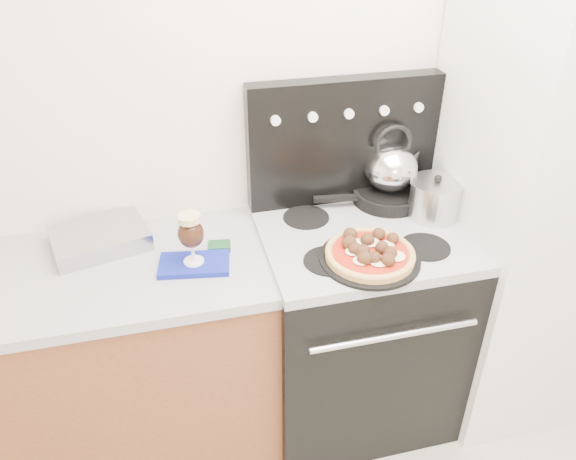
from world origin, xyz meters
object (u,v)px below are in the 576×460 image
object	(u,v)px
oven_mitt	(194,264)
beer_glass	(191,239)
base_cabinet	(81,373)
stove_body	(355,328)
pizza_pan	(370,259)
tea_kettle	(391,164)
stock_pot	(435,200)
fridge	(534,206)
skillet	(388,195)
pizza	(370,252)

from	to	relation	value
oven_mitt	beer_glass	bearing A→B (deg)	0.00
base_cabinet	beer_glass	xyz separation A→B (m)	(0.47, -0.07, 0.59)
stove_body	pizza_pan	xyz separation A→B (m)	(-0.04, -0.18, 0.49)
oven_mitt	base_cabinet	bearing A→B (deg)	172.03
tea_kettle	stock_pot	bearing A→B (deg)	-61.93
stove_body	fridge	bearing A→B (deg)	-2.05
tea_kettle	stove_body	bearing A→B (deg)	-142.52
fridge	oven_mitt	size ratio (longest dim) A/B	7.87
skillet	tea_kettle	distance (m)	0.14
stove_body	skillet	xyz separation A→B (m)	(0.18, 0.20, 0.51)
pizza	stove_body	bearing A→B (deg)	76.61
tea_kettle	fridge	bearing A→B (deg)	-34.25
stove_body	oven_mitt	bearing A→B (deg)	-176.32
pizza_pan	tea_kettle	distance (m)	0.47
stock_pot	stove_body	bearing A→B (deg)	-171.20
oven_mitt	stock_pot	xyz separation A→B (m)	(0.94, 0.09, 0.08)
beer_glass	pizza	xyz separation A→B (m)	(0.59, -0.13, -0.06)
stove_body	pizza	distance (m)	0.54
pizza_pan	pizza	xyz separation A→B (m)	(0.00, 0.00, 0.03)
skillet	oven_mitt	bearing A→B (deg)	-163.45
fridge	pizza	xyz separation A→B (m)	(-0.74, -0.15, 0.00)
base_cabinet	tea_kettle	bearing A→B (deg)	7.81
pizza	tea_kettle	size ratio (longest dim) A/B	1.33
skillet	tea_kettle	world-z (taller)	tea_kettle
fridge	oven_mitt	xyz separation A→B (m)	(-1.33, -0.02, -0.04)
stove_body	pizza_pan	size ratio (longest dim) A/B	2.50
oven_mitt	pizza	xyz separation A→B (m)	(0.59, -0.13, 0.04)
stove_body	beer_glass	world-z (taller)	beer_glass
fridge	pizza	distance (m)	0.76
pizza_pan	stock_pot	size ratio (longest dim) A/B	1.81
stove_body	skillet	size ratio (longest dim) A/B	3.07
base_cabinet	tea_kettle	world-z (taller)	tea_kettle
beer_glass	pizza	bearing A→B (deg)	-12.78
pizza	oven_mitt	bearing A→B (deg)	167.22
beer_glass	skillet	bearing A→B (deg)	16.55
oven_mitt	pizza	bearing A→B (deg)	-12.78
stove_body	base_cabinet	bearing A→B (deg)	178.70
beer_glass	base_cabinet	bearing A→B (deg)	172.03
oven_mitt	beer_glass	size ratio (longest dim) A/B	1.26
pizza_pan	skillet	xyz separation A→B (m)	(0.22, 0.38, 0.02)
oven_mitt	skillet	size ratio (longest dim) A/B	0.84
fridge	tea_kettle	world-z (taller)	fridge
base_cabinet	pizza_pan	size ratio (longest dim) A/B	4.13
pizza	stock_pot	bearing A→B (deg)	32.75
pizza_pan	tea_kettle	world-z (taller)	tea_kettle
fridge	pizza	size ratio (longest dim) A/B	6.15
base_cabinet	pizza_pan	xyz separation A→B (m)	(1.06, -0.20, 0.50)
stove_body	beer_glass	distance (m)	0.86
fridge	oven_mitt	world-z (taller)	fridge
fridge	skillet	world-z (taller)	fridge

